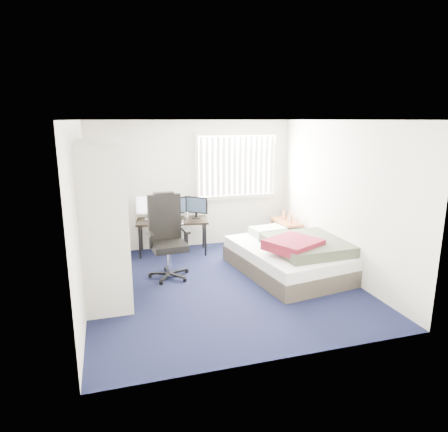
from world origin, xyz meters
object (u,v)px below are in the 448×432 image
bed (292,256)px  nightstand (286,224)px  desk (172,217)px  office_chair (168,245)px

bed → nightstand: bearing=69.5°
desk → office_chair: 1.19m
desk → nightstand: bearing=-7.7°
office_chair → bed: bearing=-12.3°
office_chair → nightstand: size_ratio=1.68×
desk → nightstand: (2.23, -0.30, -0.22)m
nightstand → bed: nightstand is taller
nightstand → desk: bearing=172.3°
office_chair → desk: bearing=76.7°
office_chair → bed: size_ratio=0.60×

